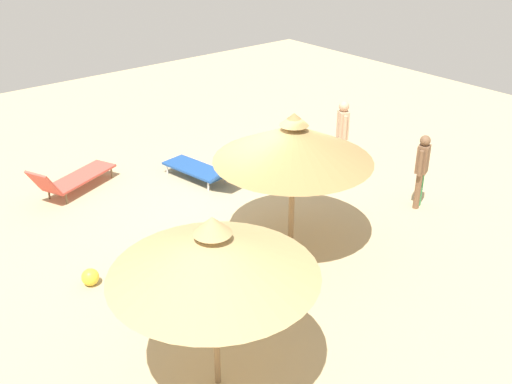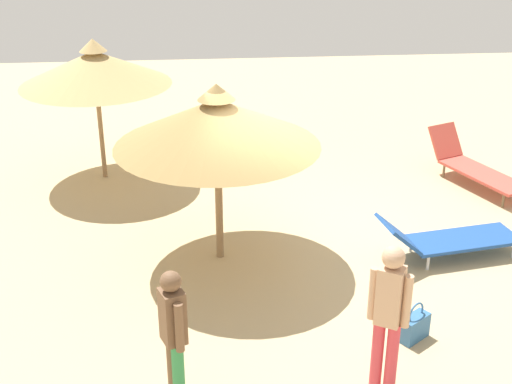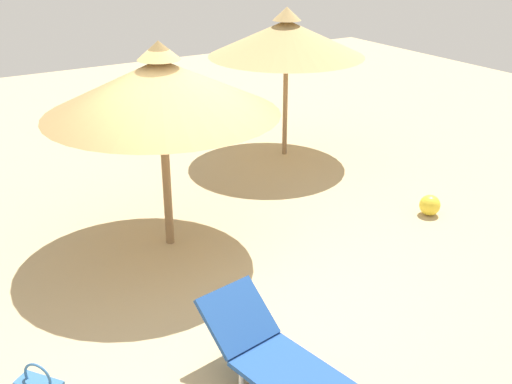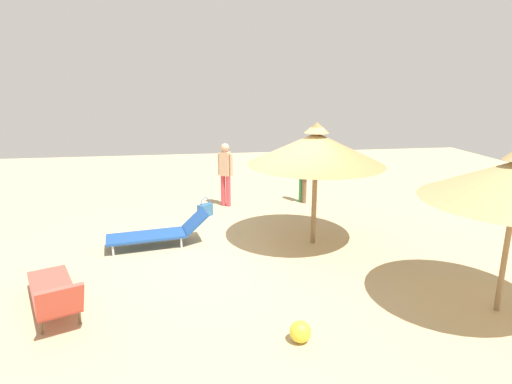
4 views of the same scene
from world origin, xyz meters
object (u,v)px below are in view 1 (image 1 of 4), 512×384
at_px(handbag, 296,167).
at_px(person_standing_far_right, 342,133).
at_px(person_standing_near_left, 422,167).
at_px(lounge_chair_center, 204,169).
at_px(parasol_umbrella_back, 213,254).
at_px(lounge_chair_edge, 71,179).
at_px(beach_ball, 90,277).
at_px(parasol_umbrella_front, 293,143).

bearing_deg(handbag, person_standing_far_right, 54.53).
xyz_separation_m(person_standing_far_right, person_standing_near_left, (2.21, 0.02, -0.11)).
bearing_deg(handbag, lounge_chair_center, -118.22).
bearing_deg(lounge_chair_center, person_standing_near_left, 35.85).
xyz_separation_m(parasol_umbrella_back, lounge_chair_edge, (-6.66, 0.91, -1.71)).
xyz_separation_m(lounge_chair_center, beach_ball, (2.09, -3.81, -0.16)).
relative_size(lounge_chair_edge, person_standing_far_right, 1.23).
bearing_deg(parasol_umbrella_front, parasol_umbrella_back, -57.58).
height_order(parasol_umbrella_front, person_standing_near_left, parasol_umbrella_front).
bearing_deg(person_standing_near_left, person_standing_far_right, -179.56).
bearing_deg(lounge_chair_edge, beach_ball, -19.59).
distance_m(parasol_umbrella_back, handbag, 7.12).
bearing_deg(person_standing_near_left, lounge_chair_center, -144.15).
height_order(lounge_chair_edge, beach_ball, lounge_chair_edge).
xyz_separation_m(lounge_chair_edge, person_standing_near_left, (5.23, 5.35, 0.55)).
bearing_deg(person_standing_near_left, handbag, -162.80).
relative_size(parasol_umbrella_front, beach_ball, 9.58).
relative_size(lounge_chair_center, person_standing_far_right, 1.24).
xyz_separation_m(lounge_chair_center, person_standing_far_right, (1.63, 2.76, 0.70)).
bearing_deg(parasol_umbrella_back, parasol_umbrella_front, 122.42).
bearing_deg(lounge_chair_edge, parasol_umbrella_front, 25.93).
xyz_separation_m(lounge_chair_edge, lounge_chair_center, (1.38, 2.57, -0.04)).
bearing_deg(parasol_umbrella_back, person_standing_far_right, 120.30).
distance_m(parasol_umbrella_back, lounge_chair_edge, 6.94).
height_order(lounge_chair_edge, lounge_chair_center, lounge_chair_edge).
relative_size(parasol_umbrella_back, person_standing_near_left, 1.65).
distance_m(parasol_umbrella_front, beach_ball, 4.16).
xyz_separation_m(parasol_umbrella_front, person_standing_near_left, (0.58, 3.09, -1.16)).
xyz_separation_m(lounge_chair_edge, beach_ball, (3.47, -1.23, -0.20)).
xyz_separation_m(parasol_umbrella_front, handbag, (-2.25, 2.22, -1.89)).
bearing_deg(lounge_chair_center, parasol_umbrella_back, -33.36).
distance_m(lounge_chair_edge, person_standing_near_left, 7.50).
distance_m(parasol_umbrella_back, person_standing_near_left, 6.52).
height_order(person_standing_far_right, handbag, person_standing_far_right).
bearing_deg(lounge_chair_center, parasol_umbrella_front, -5.42).
bearing_deg(parasol_umbrella_front, handbag, 135.40).
height_order(person_standing_near_left, handbag, person_standing_near_left).
height_order(lounge_chair_center, person_standing_near_left, person_standing_near_left).
bearing_deg(parasol_umbrella_front, lounge_chair_center, 174.58).
distance_m(person_standing_near_left, handbag, 3.05).
relative_size(lounge_chair_edge, handbag, 4.29).
distance_m(person_standing_far_right, handbag, 1.35).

